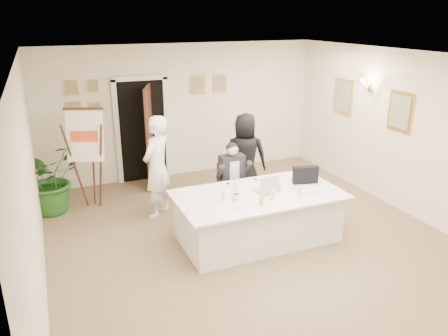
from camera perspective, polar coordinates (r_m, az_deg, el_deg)
floor at (r=6.84m, az=4.06°, el=-9.91°), size 7.00×7.00×0.00m
ceiling at (r=5.99m, az=4.71°, el=14.14°), size 6.00×7.00×0.02m
wall_back at (r=9.42m, az=-5.40°, el=7.42°), size 6.00×0.10×2.80m
wall_left at (r=5.65m, az=-23.93°, el=-2.48°), size 0.10×7.00×2.80m
wall_right at (r=8.05m, az=23.80°, el=3.77°), size 0.10×7.00×2.80m
doorway at (r=9.11m, az=-10.30°, el=4.48°), size 1.14×0.86×2.20m
pictures_back_wall at (r=9.10m, az=-10.31°, el=9.67°), size 3.40×0.06×0.80m
pictures_right_wall at (r=8.80m, az=18.40°, el=8.00°), size 0.06×2.20×0.80m
wall_sconce at (r=8.69m, az=18.29°, el=10.24°), size 0.20×0.30×0.24m
conference_table at (r=6.82m, az=4.44°, el=-6.30°), size 2.53×1.36×0.78m
seated_man at (r=7.47m, az=1.17°, el=-1.58°), size 0.70×0.72×1.34m
flip_chart at (r=8.12m, az=-17.16°, el=0.58°), size 0.66×0.50×1.82m
standing_man at (r=7.51m, az=-8.73°, el=0.11°), size 0.76×0.76×1.78m
standing_woman at (r=8.18m, az=2.76°, el=1.46°), size 0.95×0.80×1.65m
potted_palm at (r=8.26m, az=-21.86°, el=-1.25°), size 1.49×1.48×1.25m
laptop at (r=6.73m, az=5.54°, el=-1.83°), size 0.43×0.44×0.28m
laptop_bag at (r=7.12m, az=10.59°, el=-0.87°), size 0.42×0.20×0.28m
paper_stack at (r=6.86m, az=10.90°, el=-2.80°), size 0.36×0.28×0.03m
plate_left at (r=6.05m, az=-2.09°, el=-5.64°), size 0.24×0.24×0.01m
plate_mid at (r=6.18m, az=1.74°, el=-5.07°), size 0.26×0.26×0.01m
plate_near at (r=6.26m, az=5.51°, el=-4.82°), size 0.22×0.22×0.01m
glass_a at (r=6.34m, az=-0.09°, el=-3.81°), size 0.08×0.08×0.14m
glass_b at (r=6.43m, az=6.38°, el=-3.57°), size 0.07×0.07×0.14m
glass_c at (r=6.62m, az=9.79°, el=-3.05°), size 0.08×0.08×0.14m
glass_d at (r=6.73m, az=1.49°, el=-2.41°), size 0.07×0.07×0.14m
oj_glass at (r=6.23m, az=4.89°, el=-4.37°), size 0.07×0.07×0.13m
steel_jug at (r=6.36m, az=1.57°, el=-3.87°), size 0.12×0.12×0.11m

